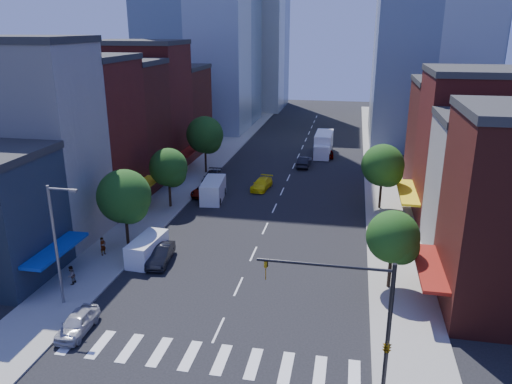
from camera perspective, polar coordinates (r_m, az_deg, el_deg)
ground at (r=34.81m, az=-4.32°, el=-15.46°), size 220.00×220.00×0.00m
sidewalk_left at (r=73.39m, az=-5.59°, el=3.13°), size 5.00×120.00×0.15m
sidewalk_right at (r=70.62m, az=14.27°, el=2.02°), size 5.00×120.00×0.15m
crosswalk at (r=32.46m, az=-5.77°, el=-18.32°), size 19.00×3.00×0.01m
bldg_left_1 at (r=50.30m, az=-24.57°, el=4.87°), size 12.00×8.00×18.00m
bldg_left_2 at (r=57.45m, az=-19.65°, el=5.96°), size 12.00×9.00×16.00m
bldg_left_3 at (r=64.84m, az=-15.86°, el=7.21°), size 12.00×8.00×15.00m
bldg_left_4 at (r=72.25m, az=-12.94°, el=9.34°), size 12.00×9.00×17.00m
bldg_left_5 at (r=81.22m, az=-10.15°, el=9.06°), size 12.00×10.00×13.00m
bldg_right_1 at (r=46.67m, az=26.68°, el=-0.24°), size 12.00×8.00×12.00m
bldg_right_2 at (r=54.69m, az=24.57°, el=4.23°), size 12.00×10.00×15.00m
bldg_right_3 at (r=64.43m, az=22.55°, el=5.52°), size 12.00×10.00×13.00m
traffic_signal at (r=27.89m, az=13.70°, el=-15.25°), size 7.24×2.24×8.00m
streetlight at (r=37.67m, az=-21.77°, el=-4.94°), size 2.25×0.25×9.00m
tree_left_near at (r=45.63m, az=-14.69°, el=-0.72°), size 4.80×4.80×7.30m
tree_left_mid at (r=55.36m, az=-9.86°, el=2.62°), size 4.20×4.20×6.65m
tree_left_far at (r=68.06m, az=-5.76°, el=6.35°), size 5.00×5.00×7.75m
tree_right_near at (r=38.97m, az=15.59°, el=-5.22°), size 4.00×4.00×6.20m
tree_right_far at (r=55.75m, az=14.43°, el=2.77°), size 4.60×4.60×7.20m
parked_car_front at (r=36.15m, az=-19.74°, el=-13.91°), size 1.78×4.12×1.39m
parked_car_second at (r=43.87m, az=-10.86°, el=-7.03°), size 2.15×4.75×1.51m
parked_car_third at (r=60.23m, az=-5.86°, el=0.25°), size 2.78×4.95×1.30m
parked_car_rear at (r=64.97m, az=-5.07°, el=1.69°), size 2.34×5.00×1.41m
cargo_van_near at (r=44.43m, az=-12.39°, el=-6.44°), size 2.24×4.91×2.04m
cargo_van_far at (r=58.27m, az=-4.94°, el=0.19°), size 2.83×5.81×2.39m
taxi at (r=62.08m, az=0.65°, el=0.92°), size 2.46×4.80×1.33m
traffic_car_oncoming at (r=72.40m, az=5.53°, el=3.47°), size 1.80×4.65×1.51m
traffic_car_far at (r=78.05m, az=8.29°, el=4.38°), size 1.72×3.86×1.29m
box_truck at (r=79.44m, az=7.72°, el=5.37°), size 2.71×8.47×3.40m
pedestrian_near at (r=46.14m, az=-17.09°, el=-5.93°), size 0.58×0.70×1.65m
pedestrian_far at (r=41.98m, az=-20.38°, el=-8.91°), size 0.60×0.76×1.52m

